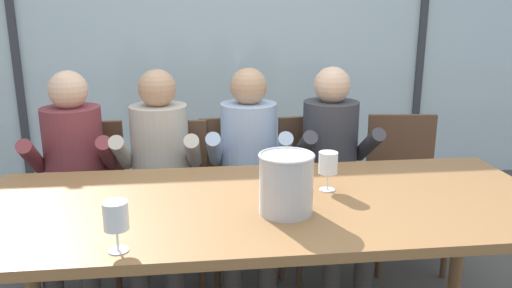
% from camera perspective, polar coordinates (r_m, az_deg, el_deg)
% --- Properties ---
extents(ground, '(14.00, 14.00, 0.00)m').
position_cam_1_polar(ground, '(3.37, -1.33, -12.08)').
color(ground, '#4C4742').
extents(window_glass_panel, '(7.61, 0.03, 2.60)m').
position_cam_1_polar(window_glass_panel, '(4.43, -3.25, 12.04)').
color(window_glass_panel, silver).
rests_on(window_glass_panel, ground).
extents(window_mullion_left, '(0.06, 0.06, 2.60)m').
position_cam_1_polar(window_mullion_left, '(4.63, -25.31, 10.77)').
color(window_mullion_left, '#38383D').
rests_on(window_mullion_left, ground).
extents(window_mullion_right, '(0.06, 0.06, 2.60)m').
position_cam_1_polar(window_mullion_right, '(4.83, 17.95, 11.62)').
color(window_mullion_right, '#38383D').
rests_on(window_mullion_right, ground).
extents(hillside_vineyard, '(13.61, 2.40, 1.72)m').
position_cam_1_polar(hillside_vineyard, '(8.23, -4.91, 10.47)').
color(hillside_vineyard, '#477A38').
rests_on(hillside_vineyard, ground).
extents(dining_table, '(2.41, 0.98, 0.76)m').
position_cam_1_polar(dining_table, '(2.18, 1.10, -8.01)').
color(dining_table, olive).
rests_on(dining_table, ground).
extents(chair_near_curtain, '(0.44, 0.44, 0.89)m').
position_cam_1_polar(chair_near_curtain, '(3.13, -18.30, -4.65)').
color(chair_near_curtain, brown).
rests_on(chair_near_curtain, ground).
extents(chair_left_of_center, '(0.47, 0.47, 0.89)m').
position_cam_1_polar(chair_left_of_center, '(3.04, -9.43, -4.66)').
color(chair_left_of_center, brown).
rests_on(chair_left_of_center, ground).
extents(chair_center, '(0.50, 0.50, 0.89)m').
position_cam_1_polar(chair_center, '(3.09, -2.02, -4.11)').
color(chair_center, brown).
rests_on(chair_center, ground).
extents(chair_right_of_center, '(0.49, 0.49, 0.89)m').
position_cam_1_polar(chair_right_of_center, '(3.15, 6.69, -3.87)').
color(chair_right_of_center, brown).
rests_on(chair_right_of_center, ground).
extents(chair_near_window_right, '(0.49, 0.49, 0.89)m').
position_cam_1_polar(chair_near_window_right, '(3.29, 16.05, -3.54)').
color(chair_near_window_right, brown).
rests_on(chair_near_window_right, ground).
extents(person_maroon_top, '(0.48, 0.62, 1.21)m').
position_cam_1_polar(person_maroon_top, '(2.95, -19.67, -2.46)').
color(person_maroon_top, brown).
rests_on(person_maroon_top, ground).
extents(person_beige_jumper, '(0.47, 0.62, 1.21)m').
position_cam_1_polar(person_beige_jumper, '(2.88, -10.69, -2.23)').
color(person_beige_jumper, '#B7AD9E').
rests_on(person_beige_jumper, ground).
extents(person_pale_blue_shirt, '(0.49, 0.63, 1.21)m').
position_cam_1_polar(person_pale_blue_shirt, '(2.89, -0.78, -1.91)').
color(person_pale_blue_shirt, '#9EB2D1').
rests_on(person_pale_blue_shirt, ground).
extents(person_charcoal_jacket, '(0.47, 0.62, 1.21)m').
position_cam_1_polar(person_charcoal_jacket, '(2.98, 8.60, -1.56)').
color(person_charcoal_jacket, '#38383D').
rests_on(person_charcoal_jacket, ground).
extents(ice_bucket_primary, '(0.22, 0.22, 0.24)m').
position_cam_1_polar(ice_bucket_primary, '(2.00, 3.37, -4.33)').
color(ice_bucket_primary, '#B7B7BC').
rests_on(ice_bucket_primary, dining_table).
extents(wine_glass_by_left_taster, '(0.08, 0.08, 0.17)m').
position_cam_1_polar(wine_glass_by_left_taster, '(2.25, 8.01, -2.28)').
color(wine_glass_by_left_taster, silver).
rests_on(wine_glass_by_left_taster, dining_table).
extents(wine_glass_near_bucket, '(0.08, 0.08, 0.17)m').
position_cam_1_polar(wine_glass_near_bucket, '(1.75, -15.32, -7.81)').
color(wine_glass_near_bucket, silver).
rests_on(wine_glass_near_bucket, dining_table).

